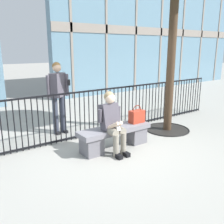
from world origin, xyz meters
TOP-DOWN VIEW (x-y plane):
  - ground_plane at (0.00, 0.00)m, footprint 60.00×60.00m
  - stone_bench at (0.00, 0.00)m, footprint 1.60×0.44m
  - seated_person_with_phone at (-0.16, -0.13)m, footprint 0.52×0.66m
  - handbag_on_bench at (0.58, -0.01)m, footprint 0.33×0.18m
  - bystander_at_railing at (-0.53, 1.56)m, footprint 0.55×0.39m
  - plaza_railing at (-0.00, 0.94)m, footprint 8.29×0.04m

SIDE VIEW (x-z plane):
  - ground_plane at x=0.00m, z-range 0.00..0.00m
  - stone_bench at x=0.00m, z-range 0.05..0.50m
  - plaza_railing at x=0.00m, z-range 0.01..1.10m
  - handbag_on_bench at x=0.58m, z-range 0.40..0.79m
  - seated_person_with_phone at x=-0.16m, z-range 0.04..1.26m
  - bystander_at_railing at x=-0.53m, z-range 0.15..1.86m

